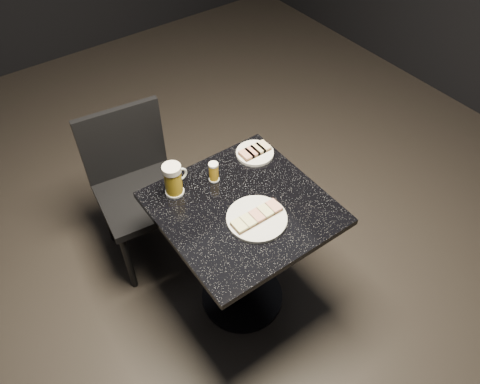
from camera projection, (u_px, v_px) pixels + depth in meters
name	position (u px, v px, depth m)	size (l,w,h in m)	color
floor	(242.00, 297.00, 2.57)	(6.00, 6.00, 0.00)	black
plate_large	(257.00, 219.00, 1.97)	(0.26, 0.26, 0.01)	silver
plate_small	(255.00, 153.00, 2.25)	(0.18, 0.18, 0.01)	white
table	(242.00, 240.00, 2.20)	(0.70, 0.70, 0.75)	black
beer_mug	(173.00, 179.00, 2.03)	(0.12, 0.08, 0.16)	silver
beer_tumbler	(214.00, 172.00, 2.10)	(0.05, 0.05, 0.10)	silver
chair	(136.00, 181.00, 2.48)	(0.49, 0.49, 0.89)	black
canapes_on_plate_large	(257.00, 216.00, 1.96)	(0.23, 0.07, 0.02)	#4C3521
canapes_on_plate_small	(255.00, 151.00, 2.24)	(0.15, 0.07, 0.02)	#4C3521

